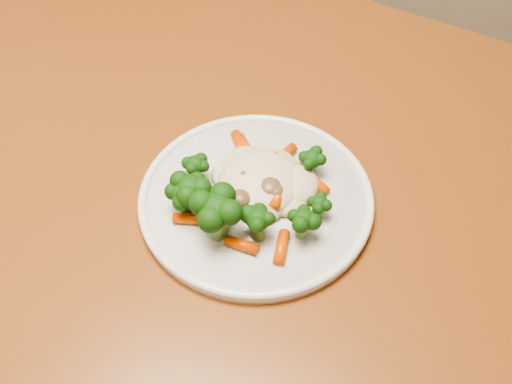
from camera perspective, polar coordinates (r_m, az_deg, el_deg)
dining_table at (r=0.79m, az=3.68°, el=-5.44°), size 1.29×0.94×0.75m
plate at (r=0.71m, az=0.00°, el=-0.75°), size 0.26×0.26×0.01m
meal at (r=0.68m, az=-1.07°, el=0.01°), size 0.18×0.18×0.05m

